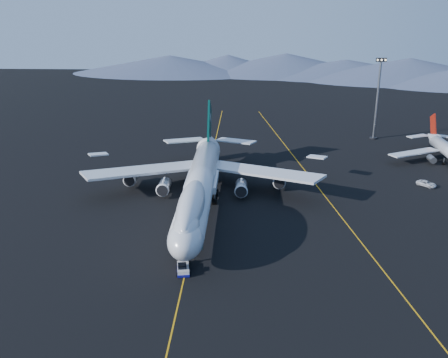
{
  "coord_description": "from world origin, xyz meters",
  "views": [
    {
      "loc": [
        10.22,
        -107.01,
        45.24
      ],
      "look_at": [
        5.44,
        3.27,
        6.0
      ],
      "focal_mm": 40.0,
      "sensor_mm": 36.0,
      "label": 1
    }
  ],
  "objects_px": {
    "boeing_747": "(200,184)",
    "floodlight_mast": "(377,99)",
    "pushback_tug": "(183,269)",
    "service_van": "(427,184)"
  },
  "relations": [
    {
      "from": "boeing_747",
      "to": "floodlight_mast",
      "type": "bearing_deg",
      "value": 49.53
    },
    {
      "from": "pushback_tug",
      "to": "floodlight_mast",
      "type": "height_order",
      "value": "floodlight_mast"
    },
    {
      "from": "boeing_747",
      "to": "service_van",
      "type": "height_order",
      "value": "boeing_747"
    },
    {
      "from": "boeing_747",
      "to": "service_van",
      "type": "bearing_deg",
      "value": 16.27
    },
    {
      "from": "service_van",
      "to": "floodlight_mast",
      "type": "xyz_separation_m",
      "value": [
        -2.35,
        47.98,
        13.35
      ]
    },
    {
      "from": "pushback_tug",
      "to": "floodlight_mast",
      "type": "relative_size",
      "value": 0.16
    },
    {
      "from": "boeing_747",
      "to": "pushback_tug",
      "type": "xyz_separation_m",
      "value": [
        -0.4,
        -29.53,
        -5.23
      ]
    },
    {
      "from": "service_van",
      "to": "floodlight_mast",
      "type": "height_order",
      "value": "floodlight_mast"
    },
    {
      "from": "boeing_747",
      "to": "floodlight_mast",
      "type": "relative_size",
      "value": 2.61
    },
    {
      "from": "service_van",
      "to": "floodlight_mast",
      "type": "relative_size",
      "value": 0.18
    }
  ]
}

